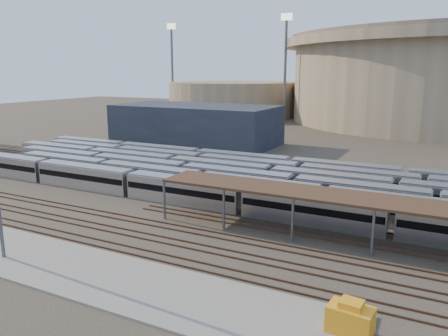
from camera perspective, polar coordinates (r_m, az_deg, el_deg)
ground at (r=52.45m, az=-1.25°, el=-8.35°), size 420.00×420.00×0.00m
apron at (r=43.98m, az=-16.80°, el=-13.06°), size 50.00×9.00×0.20m
subway_trains at (r=67.17m, az=8.17°, el=-2.15°), size 122.63×23.90×3.60m
inspection_shed at (r=49.12m, az=24.49°, el=-4.84°), size 60.30×6.00×5.30m
empty_tracks at (r=48.38m, az=-4.09°, el=-10.12°), size 170.00×9.62×0.18m
secondary_arena at (r=192.45m, az=1.30°, el=9.09°), size 56.00×56.00×14.00m
service_building at (r=114.92m, az=-3.71°, el=5.70°), size 42.00×20.00×10.00m
floodlight_0 at (r=162.13m, az=8.00°, el=13.15°), size 4.00×1.00×38.40m
floodlight_1 at (r=195.77m, az=-6.78°, el=13.07°), size 4.00×1.00×38.40m
floodlight_3 at (r=205.84m, az=18.11°, el=12.52°), size 4.00×1.00×38.40m
yellow_equipment at (r=34.53m, az=16.16°, el=-18.49°), size 3.38×2.31×1.99m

